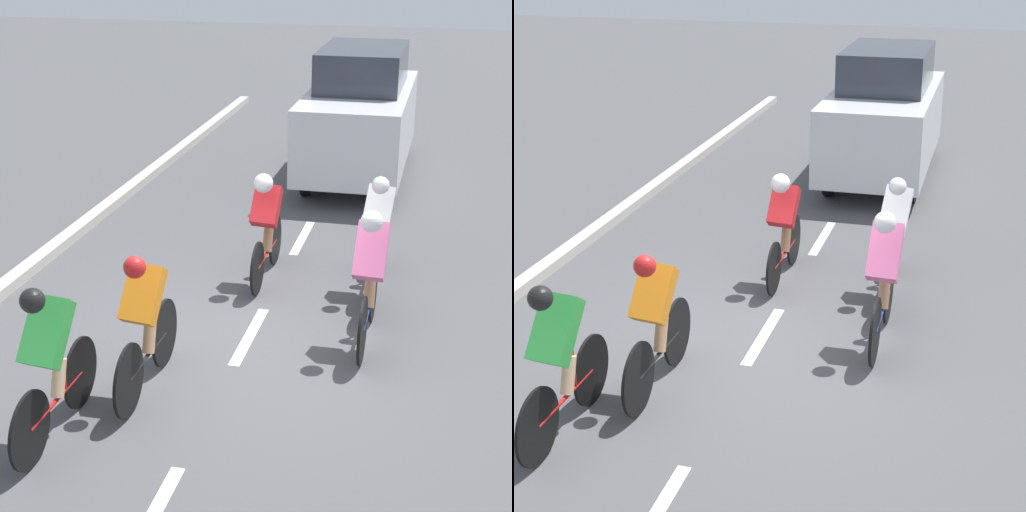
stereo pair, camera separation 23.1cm
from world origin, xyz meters
TOP-DOWN VIEW (x-y plane):
  - ground_plane at (0.00, 0.00)m, footprint 60.00×60.00m
  - lane_stripe_mid at (0.00, -0.28)m, footprint 0.12×1.40m
  - lane_stripe_far at (0.00, -3.48)m, footprint 0.12×1.40m
  - cyclist_white at (-1.18, -1.90)m, footprint 0.38×1.65m
  - cyclist_pink at (-1.27, -0.41)m, footprint 0.34×1.76m
  - cyclist_red at (0.17, -1.84)m, footprint 0.35×1.69m
  - cyclist_orange at (0.68, 1.09)m, footprint 0.37×1.70m
  - cyclist_green at (1.18, 2.03)m, footprint 0.36×1.68m
  - support_car at (-0.37, -6.89)m, footprint 1.70×4.23m

SIDE VIEW (x-z plane):
  - ground_plane at x=0.00m, z-range 0.00..0.00m
  - lane_stripe_mid at x=0.00m, z-range 0.00..0.01m
  - lane_stripe_far at x=0.00m, z-range 0.00..0.01m
  - cyclist_orange at x=0.68m, z-range 0.02..1.52m
  - cyclist_red at x=0.17m, z-range 0.05..1.51m
  - cyclist_white at x=-1.18m, z-range 0.03..1.54m
  - cyclist_green at x=1.18m, z-range 0.03..1.57m
  - cyclist_pink at x=-1.27m, z-range 0.03..1.61m
  - support_car at x=-0.37m, z-range -0.01..2.23m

